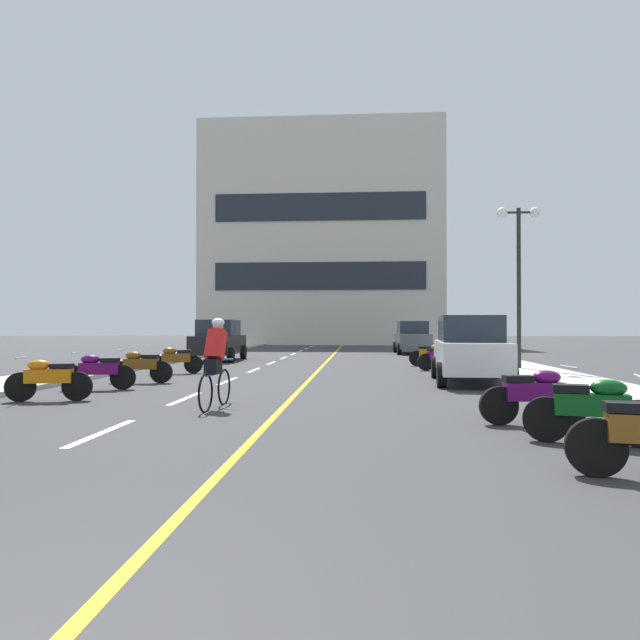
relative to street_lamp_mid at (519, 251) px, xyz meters
The scene contains 29 objects.
ground_plane 8.68m from the street_lamp_mid, 158.08° to the left, with size 140.00×140.00×0.00m, color #38383A.
curb_left 15.97m from the street_lamp_mid, 157.73° to the left, with size 2.40×72.00×0.12m, color #B7B2A8.
curb_right 7.11m from the street_lamp_mid, 88.99° to the left, with size 2.40×72.00×0.12m, color #B7B2A8.
lane_dash_1 15.72m from the street_lamp_mid, 126.84° to the right, with size 0.14×2.20×0.01m, color silver.
lane_dash_2 12.88m from the street_lamp_mid, 138.16° to the right, with size 0.14×2.20×0.01m, color silver.
lane_dash_3 10.80m from the street_lamp_mid, 155.51° to the right, with size 0.14×2.20×0.01m, color silver.
lane_dash_4 9.98m from the street_lamp_mid, behind, with size 0.14×2.20×0.01m, color silver.
lane_dash_5 10.69m from the street_lamp_mid, 157.03° to the left, with size 0.14×2.20×0.01m, color silver.
lane_dash_6 12.70m from the street_lamp_mid, 139.19° to the left, with size 0.14×2.20×0.01m, color silver.
lane_dash_7 15.49m from the street_lamp_mid, 127.50° to the left, with size 0.14×2.20×0.01m, color silver.
lane_dash_8 18.73m from the street_lamp_mid, 119.84° to the left, with size 0.14×2.20×0.01m, color silver.
lane_dash_9 22.22m from the street_lamp_mid, 114.62° to the left, with size 0.14×2.20×0.01m, color silver.
lane_dash_10 25.86m from the street_lamp_mid, 110.87° to the left, with size 0.14×2.20×0.01m, color silver.
lane_dash_11 29.59m from the street_lamp_mid, 108.09° to the left, with size 0.14×2.20×0.01m, color silver.
centre_line_yellow 9.89m from the street_lamp_mid, 139.46° to the left, with size 0.12×66.00×0.01m, color gold.
office_building 32.62m from the street_lamp_mid, 105.65° to the left, with size 20.34×8.41×18.69m.
street_lamp_mid is the anchor object (origin of this frame).
parked_car_near 5.81m from the street_lamp_mid, 119.86° to the right, with size 2.16×4.31×1.82m.
parked_car_mid 13.31m from the street_lamp_mid, 155.01° to the left, with size 1.95×4.22×1.82m.
parked_car_far 13.32m from the street_lamp_mid, 101.09° to the left, with size 1.98×4.23×1.82m.
motorcycle_1 13.27m from the street_lamp_mid, 100.80° to the right, with size 1.67×0.71×0.92m.
motorcycle_2 11.93m from the street_lamp_mid, 103.69° to the right, with size 1.70×0.60×0.92m.
motorcycle_3 15.12m from the street_lamp_mid, 143.15° to the right, with size 1.68×0.65×0.92m.
motorcycle_4 13.92m from the street_lamp_mid, 150.17° to the right, with size 1.67×0.68×0.92m.
motorcycle_5 12.85m from the street_lamp_mid, 156.38° to the right, with size 1.70×0.60×0.92m.
motorcycle_6 12.04m from the street_lamp_mid, behind, with size 1.64×0.78×0.92m.
motorcycle_7 4.46m from the street_lamp_mid, behind, with size 1.67×0.71×0.92m.
motorcycle_8 5.05m from the street_lamp_mid, 139.34° to the left, with size 1.68×0.64×0.92m.
cyclist_rider 12.91m from the street_lamp_mid, 130.39° to the right, with size 0.42×1.77×1.71m.
Camera 1 is at (1.71, -2.20, 1.53)m, focal length 32.91 mm.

